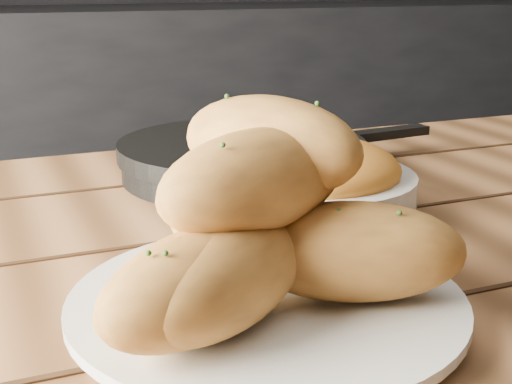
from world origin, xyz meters
name	(u,v)px	position (x,y,z in m)	size (l,w,h in m)	color
counter	(236,138)	(0.00, 1.70, 0.45)	(2.80, 0.60, 0.90)	black
table	(196,379)	(-0.72, -0.07, 0.66)	(1.63, 0.98, 0.75)	#9C643A
plate	(267,306)	(-0.69, -0.15, 0.76)	(0.29, 0.29, 0.02)	silver
bread_rolls	(257,226)	(-0.70, -0.15, 0.82)	(0.29, 0.25, 0.14)	#CA8738
skillet	(244,158)	(-0.56, 0.22, 0.77)	(0.44, 0.31, 0.05)	black
bowl	(311,179)	(-0.55, 0.06, 0.78)	(0.22, 0.22, 0.08)	white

